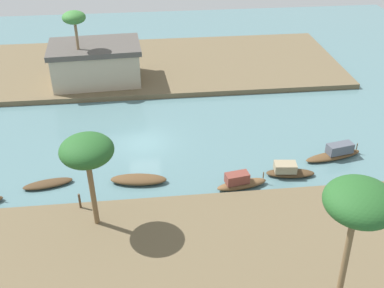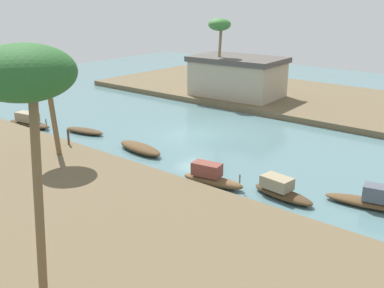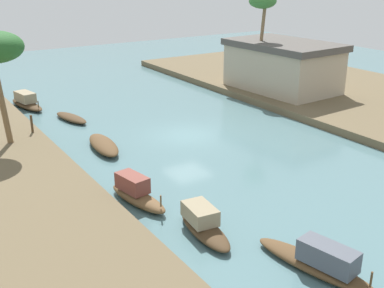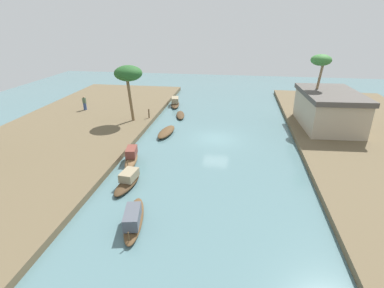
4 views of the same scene
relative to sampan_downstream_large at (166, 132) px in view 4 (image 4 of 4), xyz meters
The scene contains 14 objects.
river_water 5.27m from the sampan_downstream_large, 85.16° to the left, with size 72.89×72.89×0.00m, color slate.
riverbank_left 10.10m from the sampan_downstream_large, 87.48° to the right, with size 42.22×15.42×0.49m, color brown.
riverbank_right 20.59m from the sampan_downstream_large, 88.76° to the left, with size 42.22×15.42×0.49m, color brown.
sampan_downstream_large is the anchor object (origin of this frame).
sampan_open_hull 11.04m from the sampan_downstream_large, behind, with size 4.32×1.82×1.12m.
sampan_with_red_awning 10.51m from the sampan_downstream_large, ahead, with size 3.50×1.42×1.04m.
sampan_with_tall_canopy 6.98m from the sampan_downstream_large, 11.31° to the right, with size 3.64×1.52×1.22m.
sampan_foreground 6.18m from the sampan_downstream_large, behind, with size 3.46×1.62×0.38m.
sampan_upstream_small 14.75m from the sampan_downstream_large, ahead, with size 4.64×1.91×1.14m.
person_on_near_bank 13.05m from the sampan_downstream_large, 115.67° to the right, with size 0.42×0.42×1.74m.
mooring_post 4.70m from the sampan_downstream_large, 141.67° to the right, with size 0.14×0.14×1.04m, color #4C3823.
palm_tree_left_near 7.48m from the sampan_downstream_large, 119.01° to the right, with size 2.98×2.98×6.06m.
palm_tree_right_tall 17.48m from the sampan_downstream_large, 108.13° to the left, with size 2.09×2.09×7.24m.
riverside_building 17.11m from the sampan_downstream_large, 102.60° to the left, with size 8.87×5.99×3.72m.
Camera 4 is at (27.89, 1.76, 11.18)m, focal length 28.06 mm.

